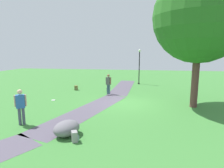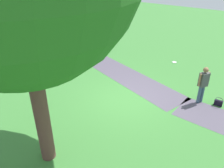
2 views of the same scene
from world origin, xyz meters
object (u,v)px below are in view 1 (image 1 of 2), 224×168
at_px(lawn_boulder, 67,128).
at_px(woman_with_handbag, 108,83).
at_px(lamp_post, 139,63).
at_px(man_near_boulder, 21,105).
at_px(spare_backpack_on_lawn, 76,88).
at_px(handbag_on_grass, 108,91).
at_px(frisbee_on_grass, 53,100).
at_px(large_shade_tree, 200,17).
at_px(backpack_by_boulder, 75,137).

bearing_deg(lawn_boulder, woman_with_handbag, 177.73).
bearing_deg(lamp_post, man_near_boulder, -22.56).
xyz_separation_m(lamp_post, woman_with_handbag, (5.28, -2.30, -1.30)).
height_order(lawn_boulder, spare_backpack_on_lawn, lawn_boulder).
bearing_deg(man_near_boulder, lawn_boulder, 73.16).
bearing_deg(spare_backpack_on_lawn, handbag_on_grass, 81.68).
xyz_separation_m(woman_with_handbag, spare_backpack_on_lawn, (-1.13, -3.10, -0.73)).
bearing_deg(man_near_boulder, frisbee_on_grass, -171.62).
distance_m(large_shade_tree, woman_with_handbag, 7.69).
xyz_separation_m(backpack_by_boulder, frisbee_on_grass, (-5.62, -3.63, -0.18)).
bearing_deg(frisbee_on_grass, lawn_boulder, 31.23).
height_order(woman_with_handbag, backpack_by_boulder, woman_with_handbag).
bearing_deg(man_near_boulder, large_shade_tree, 116.64).
height_order(large_shade_tree, man_near_boulder, large_shade_tree).
xyz_separation_m(handbag_on_grass, backpack_by_boulder, (8.87, 0.40, 0.05)).
height_order(backpack_by_boulder, spare_backpack_on_lawn, same).
bearing_deg(handbag_on_grass, man_near_boulder, -18.62).
height_order(lamp_post, frisbee_on_grass, lamp_post).
bearing_deg(spare_backpack_on_lawn, lawn_boulder, 17.57).
bearing_deg(frisbee_on_grass, backpack_by_boulder, 32.85).
height_order(lamp_post, woman_with_handbag, lamp_post).
relative_size(large_shade_tree, spare_backpack_on_lawn, 19.79).
height_order(man_near_boulder, handbag_on_grass, man_near_boulder).
relative_size(man_near_boulder, handbag_on_grass, 5.02).
height_order(large_shade_tree, handbag_on_grass, large_shade_tree).
height_order(handbag_on_grass, frisbee_on_grass, handbag_on_grass).
bearing_deg(large_shade_tree, frisbee_on_grass, -90.84).
distance_m(lamp_post, woman_with_handbag, 5.91).
bearing_deg(man_near_boulder, handbag_on_grass, 161.38).
distance_m(lawn_boulder, woman_with_handbag, 7.75).
distance_m(large_shade_tree, lawn_boulder, 9.30).
relative_size(lawn_boulder, man_near_boulder, 0.84).
xyz_separation_m(handbag_on_grass, spare_backpack_on_lawn, (-0.42, -2.90, 0.05)).
relative_size(lamp_post, handbag_on_grass, 10.92).
height_order(woman_with_handbag, spare_backpack_on_lawn, woman_with_handbag).
relative_size(handbag_on_grass, backpack_by_boulder, 0.82).
bearing_deg(lamp_post, spare_backpack_on_lawn, -52.45).
distance_m(woman_with_handbag, frisbee_on_grass, 4.38).
xyz_separation_m(lamp_post, handbag_on_grass, (4.58, -2.51, -2.08)).
distance_m(lawn_boulder, frisbee_on_grass, 6.05).
bearing_deg(handbag_on_grass, large_shade_tree, 60.34).
height_order(man_near_boulder, backpack_by_boulder, man_near_boulder).
bearing_deg(backpack_by_boulder, frisbee_on_grass, -147.15).
height_order(man_near_boulder, spare_backpack_on_lawn, man_near_boulder).
relative_size(spare_backpack_on_lawn, frisbee_on_grass, 1.60).
relative_size(large_shade_tree, backpack_by_boulder, 19.79).
relative_size(woman_with_handbag, man_near_boulder, 0.97).
height_order(lawn_boulder, woman_with_handbag, woman_with_handbag).
height_order(lamp_post, lawn_boulder, lamp_post).
height_order(lawn_boulder, backpack_by_boulder, lawn_boulder).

